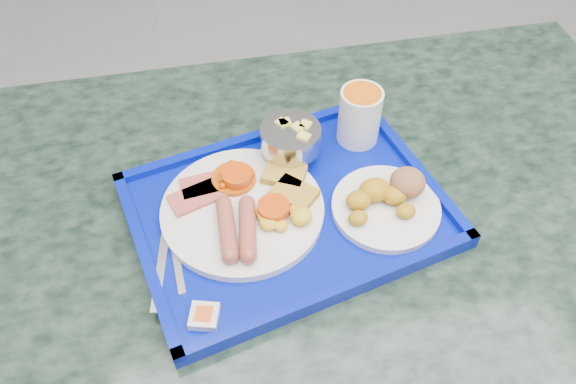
# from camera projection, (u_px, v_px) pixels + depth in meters

# --- Properties ---
(table) EXTENTS (1.31, 0.89, 0.81)m
(table) POSITION_uv_depth(u_px,v_px,m) (308.00, 290.00, 1.03)
(table) COLOR slate
(table) RESTS_ON floor
(tray) EXTENTS (0.53, 0.44, 0.03)m
(tray) POSITION_uv_depth(u_px,v_px,m) (288.00, 211.00, 0.87)
(tray) COLOR #03129A
(tray) RESTS_ON table
(main_plate) EXTENTS (0.25, 0.25, 0.04)m
(main_plate) POSITION_uv_depth(u_px,v_px,m) (247.00, 207.00, 0.85)
(main_plate) COLOR silver
(main_plate) RESTS_ON tray
(bread_plate) EXTENTS (0.17, 0.17, 0.05)m
(bread_plate) POSITION_uv_depth(u_px,v_px,m) (388.00, 200.00, 0.85)
(bread_plate) COLOR silver
(bread_plate) RESTS_ON tray
(fruit_bowl) EXTENTS (0.10, 0.10, 0.07)m
(fruit_bowl) POSITION_uv_depth(u_px,v_px,m) (291.00, 139.00, 0.90)
(fruit_bowl) COLOR #B0B0B2
(fruit_bowl) RESTS_ON tray
(juice_cup) EXTENTS (0.07, 0.07, 0.10)m
(juice_cup) POSITION_uv_depth(u_px,v_px,m) (360.00, 114.00, 0.93)
(juice_cup) COLOR white
(juice_cup) RESTS_ON tray
(spoon) EXTENTS (0.03, 0.17, 0.01)m
(spoon) POSITION_uv_depth(u_px,v_px,m) (177.00, 220.00, 0.85)
(spoon) COLOR #B0B0B2
(spoon) RESTS_ON tray
(knife) EXTENTS (0.04, 0.18, 0.00)m
(knife) POSITION_uv_depth(u_px,v_px,m) (163.00, 257.00, 0.80)
(knife) COLOR #B0B0B2
(knife) RESTS_ON tray
(jam_packet) EXTENTS (0.05, 0.05, 0.01)m
(jam_packet) POSITION_uv_depth(u_px,v_px,m) (204.00, 316.00, 0.74)
(jam_packet) COLOR silver
(jam_packet) RESTS_ON tray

